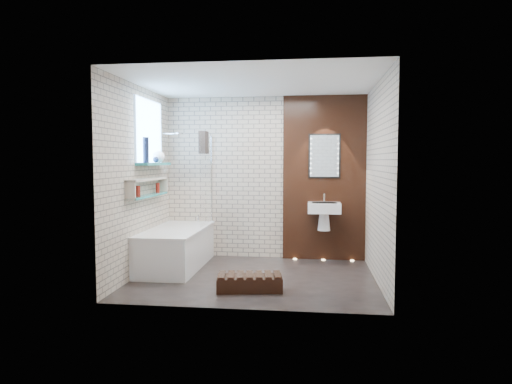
# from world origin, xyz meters

# --- Properties ---
(ground) EXTENTS (3.20, 3.20, 0.00)m
(ground) POSITION_xyz_m (0.00, 0.00, 0.00)
(ground) COLOR black
(ground) RESTS_ON ground
(room_shell) EXTENTS (3.24, 3.20, 2.60)m
(room_shell) POSITION_xyz_m (0.00, 0.00, 1.30)
(room_shell) COLOR #B5A290
(room_shell) RESTS_ON ground
(walnut_panel) EXTENTS (1.30, 0.06, 2.60)m
(walnut_panel) POSITION_xyz_m (0.95, 1.27, 1.30)
(walnut_panel) COLOR black
(walnut_panel) RESTS_ON ground
(clerestory_window) EXTENTS (0.18, 1.00, 0.94)m
(clerestory_window) POSITION_xyz_m (-1.57, 0.35, 1.90)
(clerestory_window) COLOR #7FADE0
(clerestory_window) RESTS_ON room_shell
(display_niche) EXTENTS (0.14, 1.30, 0.26)m
(display_niche) POSITION_xyz_m (-1.53, 0.15, 1.20)
(display_niche) COLOR teal
(display_niche) RESTS_ON room_shell
(bathtub) EXTENTS (0.79, 1.74, 0.70)m
(bathtub) POSITION_xyz_m (-1.22, 0.45, 0.29)
(bathtub) COLOR white
(bathtub) RESTS_ON ground
(bath_screen) EXTENTS (0.01, 0.78, 1.40)m
(bath_screen) POSITION_xyz_m (-0.87, 0.89, 1.28)
(bath_screen) COLOR white
(bath_screen) RESTS_ON bathtub
(towel) EXTENTS (0.10, 0.26, 0.34)m
(towel) POSITION_xyz_m (-0.87, 0.74, 1.85)
(towel) COLOR black
(towel) RESTS_ON bath_screen
(shower_head) EXTENTS (0.18, 0.18, 0.02)m
(shower_head) POSITION_xyz_m (-1.30, 0.95, 2.00)
(shower_head) COLOR silver
(shower_head) RESTS_ON room_shell
(washbasin) EXTENTS (0.50, 0.36, 0.58)m
(washbasin) POSITION_xyz_m (0.95, 1.07, 0.79)
(washbasin) COLOR white
(washbasin) RESTS_ON walnut_panel
(led_mirror) EXTENTS (0.50, 0.02, 0.70)m
(led_mirror) POSITION_xyz_m (0.95, 1.23, 1.65)
(led_mirror) COLOR black
(led_mirror) RESTS_ON walnut_panel
(walnut_step) EXTENTS (0.83, 0.46, 0.17)m
(walnut_step) POSITION_xyz_m (0.01, -0.60, 0.09)
(walnut_step) COLOR black
(walnut_step) RESTS_ON ground
(niche_bottles) EXTENTS (0.06, 0.83, 0.15)m
(niche_bottles) POSITION_xyz_m (-1.53, 0.13, 1.17)
(niche_bottles) COLOR maroon
(niche_bottles) RESTS_ON display_niche
(sill_vases) EXTENTS (0.17, 0.66, 0.35)m
(sill_vases) POSITION_xyz_m (-1.50, 0.37, 1.66)
(sill_vases) COLOR white
(sill_vases) RESTS_ON clerestory_window
(floor_uplights) EXTENTS (0.96, 0.06, 0.01)m
(floor_uplights) POSITION_xyz_m (0.95, 1.20, 0.01)
(floor_uplights) COLOR #FFD899
(floor_uplights) RESTS_ON ground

